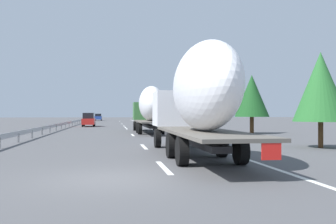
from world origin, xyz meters
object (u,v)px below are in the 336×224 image
(truck_lead, at_px, (150,107))
(road_sign, at_px, (157,111))
(car_blue_sedan, at_px, (98,117))
(car_red_compact, at_px, (89,120))
(truck_trailing, at_px, (198,96))

(truck_lead, relative_size, road_sign, 4.27)
(car_blue_sedan, relative_size, car_red_compact, 0.99)
(car_blue_sedan, height_order, road_sign, road_sign)
(truck_lead, height_order, truck_trailing, truck_trailing)
(truck_trailing, bearing_deg, car_blue_sedan, 4.93)
(truck_trailing, distance_m, car_blue_sedan, 83.18)
(car_red_compact, xyz_separation_m, road_sign, (1.33, -10.01, 1.27))
(truck_lead, xyz_separation_m, truck_trailing, (-20.06, 0.00, 0.11))
(truck_lead, height_order, car_red_compact, truck_lead)
(truck_trailing, height_order, car_blue_sedan, truck_trailing)
(truck_lead, distance_m, car_red_compact, 20.01)
(car_blue_sedan, xyz_separation_m, road_sign, (-42.74, -10.25, 1.32))
(road_sign, bearing_deg, truck_trailing, 175.58)
(truck_lead, bearing_deg, car_red_compact, 20.25)
(car_red_compact, bearing_deg, road_sign, -82.44)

